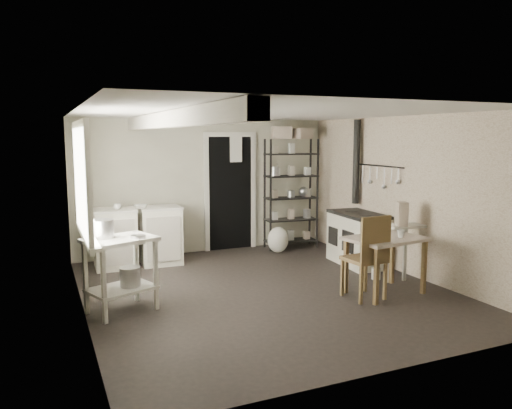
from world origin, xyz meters
name	(u,v)px	position (x,y,z in m)	size (l,w,h in m)	color
floor	(265,290)	(0.00, 0.00, 0.00)	(5.00, 5.00, 0.00)	black
ceiling	(266,113)	(0.00, 0.00, 2.30)	(5.00, 5.00, 0.00)	silver
wall_back	(205,186)	(0.00, 2.50, 1.15)	(4.50, 0.02, 2.30)	#B6B39B
wall_front	(391,241)	(0.00, -2.50, 1.15)	(4.50, 0.02, 2.30)	#B6B39B
wall_left	(80,214)	(-2.25, 0.00, 1.15)	(0.02, 5.00, 2.30)	#B6B39B
wall_right	(405,195)	(2.25, 0.00, 1.15)	(0.02, 5.00, 2.30)	#B6B39B
window	(80,181)	(-2.22, 0.20, 1.50)	(0.12, 1.76, 1.28)	beige
doorway	(230,193)	(0.45, 2.47, 1.00)	(0.96, 0.10, 2.08)	beige
ceiling_beam	(171,119)	(-1.20, 0.00, 2.20)	(0.18, 5.00, 0.18)	beige
wallpaper_panel	(405,195)	(2.24, 0.00, 1.15)	(0.01, 5.00, 2.30)	beige
utensil_rail	(377,166)	(2.19, 0.60, 1.55)	(0.06, 1.20, 0.44)	#AEAEB0
prep_table	(121,278)	(-1.84, -0.06, 0.40)	(0.76, 0.54, 0.87)	beige
stockpot	(103,232)	(-2.02, 0.00, 0.94)	(0.25, 0.25, 0.27)	#AEAEB0
saucepan	(138,239)	(-1.66, -0.15, 0.85)	(0.17, 0.17, 0.09)	#AEAEB0
bucket	(130,278)	(-1.74, -0.06, 0.39)	(0.24, 0.24, 0.26)	#AEAEB0
base_cabinets	(138,236)	(-1.28, 1.97, 0.46)	(1.38, 0.59, 0.91)	silver
mixing_bowl	(141,205)	(-1.24, 1.89, 0.95)	(0.28, 0.28, 0.07)	silver
counter_cup	(117,206)	(-1.58, 1.91, 0.97)	(0.12, 0.12, 0.09)	silver
shelf_rack	(291,196)	(1.49, 2.14, 0.95)	(0.93, 0.36, 1.96)	black
shelf_jar	(277,172)	(1.24, 2.19, 1.38)	(0.09, 0.10, 0.21)	silver
storage_box_a	(282,136)	(1.32, 2.19, 2.01)	(0.32, 0.28, 0.22)	#C2B29C
storage_box_b	(302,137)	(1.69, 2.11, 1.99)	(0.29, 0.27, 0.18)	#C2B29C
stove	(358,237)	(1.90, 0.65, 0.44)	(0.58, 1.04, 0.82)	silver
stovepipe	(356,162)	(2.13, 1.07, 1.59)	(0.12, 0.12, 1.49)	black
side_ledge	(404,251)	(1.95, -0.37, 0.43)	(0.52, 0.28, 0.80)	beige
oats_box	(402,210)	(1.86, -0.40, 1.01)	(0.13, 0.22, 0.33)	#C2B29C
work_table	(385,264)	(1.35, -0.72, 0.38)	(0.97, 0.68, 0.73)	#BEB1A2
table_cup	(401,232)	(1.52, -0.81, 0.81)	(0.10, 0.10, 0.10)	silver
chair	(364,260)	(1.00, -0.76, 0.48)	(0.44, 0.46, 1.06)	brown
flour_sack	(278,239)	(1.10, 1.87, 0.24)	(0.37, 0.32, 0.45)	silver
floor_crock	(376,274)	(1.65, -0.16, 0.07)	(0.13, 0.13, 0.16)	silver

